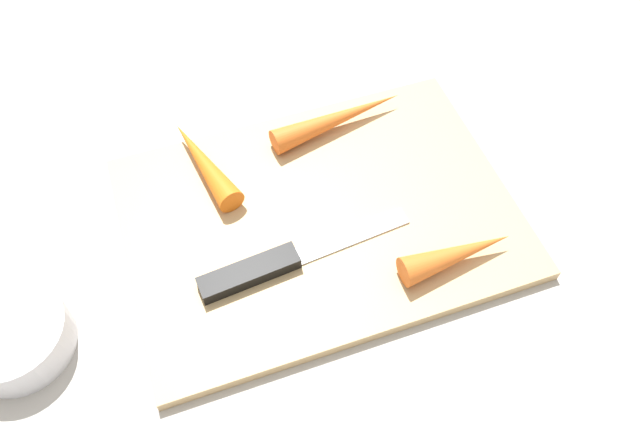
{
  "coord_description": "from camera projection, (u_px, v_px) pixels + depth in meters",
  "views": [
    {
      "loc": [
        -0.11,
        -0.32,
        0.5
      ],
      "look_at": [
        0.0,
        0.0,
        0.01
      ],
      "focal_mm": 35.56,
      "sensor_mm": 36.0,
      "label": 1
    }
  ],
  "objects": [
    {
      "name": "knife",
      "position": [
        264.0,
        268.0,
        0.55
      ],
      "size": [
        0.2,
        0.04,
        0.01
      ],
      "rotation": [
        0.0,
        0.0,
        0.09
      ],
      "color": "#B7B7BC",
      "rests_on": "cutting_board"
    },
    {
      "name": "small_bowl",
      "position": [
        14.0,
        337.0,
        0.52
      ],
      "size": [
        0.09,
        0.09,
        0.04
      ],
      "primitive_type": "cylinder",
      "color": "silver",
      "rests_on": "ground_plane"
    },
    {
      "name": "ground_plane",
      "position": [
        320.0,
        221.0,
        0.6
      ],
      "size": [
        1.4,
        1.4,
        0.0
      ],
      "primitive_type": "plane",
      "color": "#ADA8A0"
    },
    {
      "name": "cutting_board",
      "position": [
        320.0,
        217.0,
        0.6
      ],
      "size": [
        0.36,
        0.26,
        0.01
      ],
      "primitive_type": "cube",
      "color": "tan",
      "rests_on": "ground_plane"
    },
    {
      "name": "carrot_longest",
      "position": [
        338.0,
        118.0,
        0.65
      ],
      "size": [
        0.15,
        0.05,
        0.03
      ],
      "primitive_type": "cone",
      "rotation": [
        0.0,
        1.57,
        0.14
      ],
      "color": "orange",
      "rests_on": "cutting_board"
    },
    {
      "name": "carrot_shortest",
      "position": [
        457.0,
        254.0,
        0.55
      ],
      "size": [
        0.11,
        0.03,
        0.03
      ],
      "primitive_type": "cone",
      "rotation": [
        0.0,
        1.57,
        0.03
      ],
      "color": "orange",
      "rests_on": "cutting_board"
    },
    {
      "name": "carrot_medium",
      "position": [
        203.0,
        162.0,
        0.61
      ],
      "size": [
        0.05,
        0.12,
        0.03
      ],
      "primitive_type": "cone",
      "rotation": [
        0.0,
        1.57,
        1.82
      ],
      "color": "orange",
      "rests_on": "cutting_board"
    }
  ]
}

